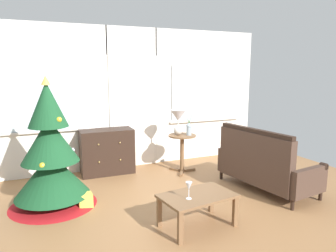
# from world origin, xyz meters

# --- Properties ---
(ground_plane) EXTENTS (6.76, 6.76, 0.00)m
(ground_plane) POSITION_xyz_m (0.00, 0.00, 0.00)
(ground_plane) COLOR #996B42
(back_wall_with_door) EXTENTS (5.20, 0.14, 2.55)m
(back_wall_with_door) POSITION_xyz_m (0.00, 2.08, 1.28)
(back_wall_with_door) COLOR white
(back_wall_with_door) RESTS_ON ground
(christmas_tree) EXTENTS (1.14, 1.14, 1.72)m
(christmas_tree) POSITION_xyz_m (-1.54, 0.76, 0.64)
(christmas_tree) COLOR #4C331E
(christmas_tree) RESTS_ON ground
(dresser_cabinet) EXTENTS (0.91, 0.45, 0.78)m
(dresser_cabinet) POSITION_xyz_m (-0.57, 1.79, 0.39)
(dresser_cabinet) COLOR black
(dresser_cabinet) RESTS_ON ground
(settee_sofa) EXTENTS (0.90, 1.59, 0.96)m
(settee_sofa) POSITION_xyz_m (1.38, 0.07, 0.38)
(settee_sofa) COLOR black
(settee_sofa) RESTS_ON ground
(side_table) EXTENTS (0.50, 0.48, 0.67)m
(side_table) POSITION_xyz_m (0.65, 1.32, 0.48)
(side_table) COLOR brown
(side_table) RESTS_ON ground
(table_lamp) EXTENTS (0.28, 0.28, 0.44)m
(table_lamp) POSITION_xyz_m (0.59, 1.36, 0.96)
(table_lamp) COLOR silver
(table_lamp) RESTS_ON side_table
(flower_vase) EXTENTS (0.11, 0.10, 0.35)m
(flower_vase) POSITION_xyz_m (0.75, 1.26, 0.79)
(flower_vase) COLOR #99ADBC
(flower_vase) RESTS_ON side_table
(coffee_table) EXTENTS (0.90, 0.63, 0.38)m
(coffee_table) POSITION_xyz_m (-0.05, -0.53, 0.33)
(coffee_table) COLOR brown
(coffee_table) RESTS_ON ground
(wine_glass) EXTENTS (0.08, 0.08, 0.20)m
(wine_glass) POSITION_xyz_m (-0.19, -0.59, 0.53)
(wine_glass) COLOR silver
(wine_glass) RESTS_ON coffee_table
(gift_box) EXTENTS (0.18, 0.16, 0.18)m
(gift_box) POSITION_xyz_m (-1.15, 0.53, 0.09)
(gift_box) COLOR #D8C64C
(gift_box) RESTS_ON ground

